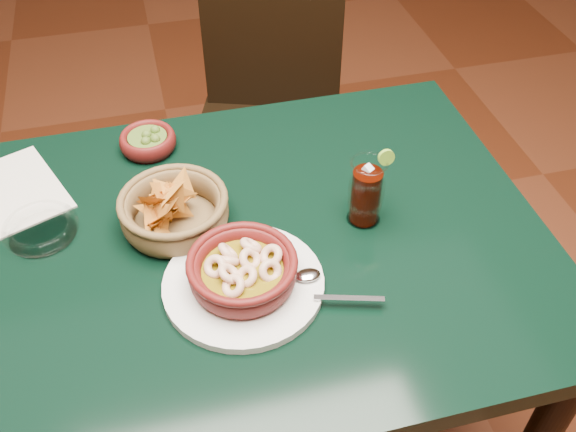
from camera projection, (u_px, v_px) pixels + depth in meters
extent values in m
cube|color=black|center=(208.00, 255.00, 1.13)|extent=(1.20, 0.80, 0.04)
cylinder|color=black|center=(399.00, 222.00, 1.72)|extent=(0.06, 0.06, 0.71)
cube|color=black|center=(267.00, 146.00, 1.82)|extent=(0.53, 0.53, 0.04)
cylinder|color=black|center=(201.00, 241.00, 1.86)|extent=(0.04, 0.04, 0.44)
cylinder|color=black|center=(323.00, 249.00, 1.83)|extent=(0.04, 0.04, 0.44)
cylinder|color=black|center=(221.00, 164.00, 2.11)|extent=(0.04, 0.04, 0.44)
cylinder|color=black|center=(328.00, 170.00, 2.09)|extent=(0.04, 0.04, 0.44)
cube|color=black|center=(272.00, 38.00, 1.79)|extent=(0.38, 0.16, 0.43)
cylinder|color=silver|center=(243.00, 284.00, 1.05)|extent=(0.26, 0.26, 0.01)
cylinder|color=#4C0F0D|center=(243.00, 279.00, 1.04)|extent=(0.16, 0.16, 0.01)
torus|color=#4C0F0D|center=(243.00, 271.00, 1.02)|extent=(0.20, 0.20, 0.04)
torus|color=#4C0F0D|center=(242.00, 262.00, 1.01)|extent=(0.18, 0.18, 0.01)
cylinder|color=#65530A|center=(242.00, 270.00, 1.02)|extent=(0.13, 0.13, 0.01)
torus|color=beige|center=(271.00, 256.00, 1.03)|extent=(0.05, 0.05, 0.03)
torus|color=beige|center=(250.00, 259.00, 1.03)|extent=(0.05, 0.06, 0.04)
torus|color=beige|center=(251.00, 246.00, 1.05)|extent=(0.05, 0.04, 0.04)
torus|color=beige|center=(228.00, 252.00, 1.03)|extent=(0.04, 0.04, 0.05)
torus|color=beige|center=(228.00, 261.00, 1.03)|extent=(0.05, 0.05, 0.04)
torus|color=beige|center=(215.00, 267.00, 1.01)|extent=(0.05, 0.04, 0.04)
torus|color=beige|center=(229.00, 274.00, 1.00)|extent=(0.05, 0.05, 0.04)
torus|color=beige|center=(233.00, 286.00, 0.99)|extent=(0.05, 0.05, 0.03)
torus|color=beige|center=(246.00, 277.00, 1.00)|extent=(0.05, 0.05, 0.04)
torus|color=beige|center=(270.00, 271.00, 1.01)|extent=(0.05, 0.04, 0.05)
cube|color=silver|center=(349.00, 298.00, 1.01)|extent=(0.11, 0.04, 0.00)
ellipsoid|color=silver|center=(308.00, 275.00, 1.04)|extent=(0.04, 0.03, 0.01)
cylinder|color=brown|center=(176.00, 223.00, 1.15)|extent=(0.17, 0.17, 0.01)
torus|color=brown|center=(175.00, 212.00, 1.13)|extent=(0.23, 0.23, 0.06)
torus|color=brown|center=(173.00, 200.00, 1.11)|extent=(0.19, 0.19, 0.01)
cone|color=#BD6E20|center=(179.00, 197.00, 1.11)|extent=(0.09, 0.03, 0.09)
cone|color=#BD6E20|center=(159.00, 223.00, 1.09)|extent=(0.09, 0.06, 0.08)
cone|color=#BD6E20|center=(162.00, 226.00, 1.10)|extent=(0.07, 0.08, 0.10)
cone|color=#BD6E20|center=(174.00, 207.00, 1.12)|extent=(0.07, 0.08, 0.06)
cone|color=#BD6E20|center=(162.00, 193.00, 1.10)|extent=(0.06, 0.08, 0.08)
cone|color=#BD6E20|center=(169.00, 191.00, 1.09)|extent=(0.07, 0.07, 0.05)
cone|color=#BD6E20|center=(167.00, 198.00, 1.13)|extent=(0.10, 0.03, 0.10)
cone|color=#BD6E20|center=(153.00, 218.00, 1.09)|extent=(0.07, 0.09, 0.08)
cone|color=#BD6E20|center=(176.00, 192.00, 1.16)|extent=(0.09, 0.09, 0.05)
cone|color=#BD6E20|center=(164.00, 200.00, 1.12)|extent=(0.09, 0.04, 0.08)
cone|color=#BD6E20|center=(166.00, 205.00, 1.13)|extent=(0.07, 0.07, 0.10)
cone|color=#BD6E20|center=(163.00, 230.00, 1.10)|extent=(0.07, 0.10, 0.07)
cone|color=#BD6E20|center=(168.00, 192.00, 1.11)|extent=(0.09, 0.08, 0.06)
cone|color=#BD6E20|center=(174.00, 207.00, 1.13)|extent=(0.07, 0.06, 0.05)
cone|color=#BD6E20|center=(162.00, 218.00, 1.09)|extent=(0.09, 0.06, 0.08)
cone|color=#BD6E20|center=(174.00, 200.00, 1.10)|extent=(0.10, 0.02, 0.10)
cone|color=#BD6E20|center=(182.00, 186.00, 1.12)|extent=(0.08, 0.06, 0.08)
cone|color=#BD6E20|center=(177.00, 209.00, 1.13)|extent=(0.08, 0.02, 0.08)
cone|color=#BD6E20|center=(159.00, 213.00, 1.09)|extent=(0.04, 0.09, 0.09)
cone|color=#BD6E20|center=(147.00, 211.00, 1.13)|extent=(0.07, 0.09, 0.06)
cone|color=#BD6E20|center=(163.00, 204.00, 1.10)|extent=(0.08, 0.07, 0.05)
cone|color=#BD6E20|center=(160.00, 196.00, 1.17)|extent=(0.08, 0.05, 0.08)
cone|color=#BD6E20|center=(152.00, 200.00, 1.09)|extent=(0.10, 0.06, 0.09)
cone|color=#BD6E20|center=(156.00, 201.00, 1.12)|extent=(0.09, 0.03, 0.09)
cylinder|color=#4C0F0D|center=(149.00, 148.00, 1.31)|extent=(0.10, 0.10, 0.01)
torus|color=#4C0F0D|center=(148.00, 141.00, 1.30)|extent=(0.13, 0.13, 0.04)
cylinder|color=#344E17|center=(147.00, 138.00, 1.29)|extent=(0.08, 0.08, 0.01)
sphere|color=#344E17|center=(146.00, 135.00, 1.29)|extent=(0.02, 0.02, 0.02)
sphere|color=#344E17|center=(146.00, 141.00, 1.27)|extent=(0.02, 0.02, 0.02)
sphere|color=#344E17|center=(155.00, 139.00, 1.28)|extent=(0.02, 0.02, 0.02)
sphere|color=#344E17|center=(155.00, 139.00, 1.28)|extent=(0.02, 0.02, 0.02)
sphere|color=#344E17|center=(155.00, 130.00, 1.30)|extent=(0.02, 0.02, 0.02)
cylinder|color=white|center=(363.00, 218.00, 1.16)|extent=(0.06, 0.06, 0.01)
torus|color=white|center=(366.00, 191.00, 1.12)|extent=(0.13, 0.13, 0.07)
cylinder|color=black|center=(366.00, 196.00, 1.13)|extent=(0.05, 0.05, 0.11)
cube|color=silver|center=(367.00, 170.00, 1.10)|extent=(0.02, 0.02, 0.02)
cube|color=silver|center=(368.00, 177.00, 1.11)|extent=(0.02, 0.02, 0.02)
cube|color=silver|center=(372.00, 175.00, 1.10)|extent=(0.02, 0.02, 0.02)
cube|color=silver|center=(367.00, 178.00, 1.11)|extent=(0.02, 0.02, 0.02)
cube|color=silver|center=(367.00, 178.00, 1.11)|extent=(0.02, 0.02, 0.02)
cube|color=silver|center=(372.00, 177.00, 1.11)|extent=(0.02, 0.02, 0.02)
torus|color=white|center=(369.00, 163.00, 1.07)|extent=(0.06, 0.06, 0.00)
cylinder|color=#6FA227|center=(386.00, 157.00, 1.08)|extent=(0.03, 0.01, 0.03)
cylinder|color=white|center=(43.00, 233.00, 1.13)|extent=(0.12, 0.12, 0.01)
torus|color=white|center=(40.00, 228.00, 1.12)|extent=(0.14, 0.14, 0.03)
cube|color=beige|center=(12.00, 192.00, 1.21)|extent=(0.24, 0.27, 0.00)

